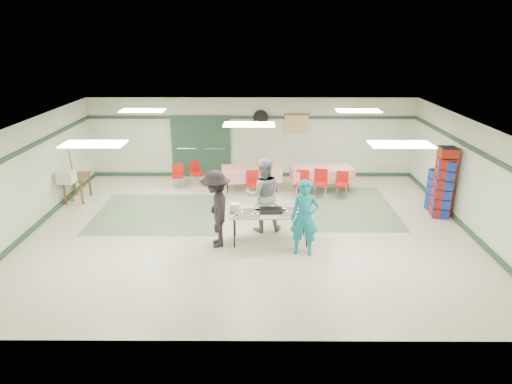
{
  "coord_description": "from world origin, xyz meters",
  "views": [
    {
      "loc": [
        0.22,
        -10.69,
        4.76
      ],
      "look_at": [
        0.17,
        -0.3,
        1.09
      ],
      "focal_mm": 32.0,
      "sensor_mm": 36.0,
      "label": 1
    }
  ],
  "objects_px": {
    "serving_table": "(270,214)",
    "chair_c": "(342,182)",
    "broom": "(73,174)",
    "dining_table_a": "(322,173)",
    "crate_stack_blue_a": "(435,190)",
    "chair_a": "(321,180)",
    "volunteer_grey": "(263,195)",
    "volunteer_dark": "(216,209)",
    "chair_b": "(302,181)",
    "chair_d": "(253,181)",
    "office_printer": "(66,177)",
    "printer_table": "(76,179)",
    "crate_stack_blue_b": "(443,189)",
    "volunteer_teal": "(305,218)",
    "chair_loose_b": "(178,173)",
    "crate_stack_red": "(444,183)",
    "chair_loose_a": "(196,171)",
    "dining_table_b": "(251,173)"
  },
  "relations": [
    {
      "from": "serving_table",
      "to": "chair_c",
      "type": "distance_m",
      "value": 3.89
    },
    {
      "from": "chair_c",
      "to": "broom",
      "type": "xyz_separation_m",
      "value": [
        -7.98,
        -0.28,
        0.3
      ]
    },
    {
      "from": "dining_table_a",
      "to": "chair_c",
      "type": "bearing_deg",
      "value": -51.72
    },
    {
      "from": "crate_stack_blue_a",
      "to": "chair_a",
      "type": "bearing_deg",
      "value": 160.09
    },
    {
      "from": "serving_table",
      "to": "chair_a",
      "type": "distance_m",
      "value": 3.55
    },
    {
      "from": "volunteer_grey",
      "to": "volunteer_dark",
      "type": "height_order",
      "value": "volunteer_grey"
    },
    {
      "from": "volunteer_dark",
      "to": "chair_c",
      "type": "height_order",
      "value": "volunteer_dark"
    },
    {
      "from": "volunteer_dark",
      "to": "chair_b",
      "type": "bearing_deg",
      "value": 136.66
    },
    {
      "from": "chair_d",
      "to": "crate_stack_blue_a",
      "type": "height_order",
      "value": "crate_stack_blue_a"
    },
    {
      "from": "chair_a",
      "to": "broom",
      "type": "bearing_deg",
      "value": -170.6
    },
    {
      "from": "crate_stack_blue_a",
      "to": "chair_c",
      "type": "bearing_deg",
      "value": 155.43
    },
    {
      "from": "serving_table",
      "to": "chair_c",
      "type": "relative_size",
      "value": 2.48
    },
    {
      "from": "dining_table_a",
      "to": "crate_stack_blue_a",
      "type": "bearing_deg",
      "value": -34.88
    },
    {
      "from": "office_printer",
      "to": "volunteer_grey",
      "type": "bearing_deg",
      "value": -13.12
    },
    {
      "from": "volunteer_dark",
      "to": "printer_table",
      "type": "distance_m",
      "value": 5.35
    },
    {
      "from": "printer_table",
      "to": "chair_b",
      "type": "bearing_deg",
      "value": -0.0
    },
    {
      "from": "chair_d",
      "to": "crate_stack_blue_b",
      "type": "height_order",
      "value": "crate_stack_blue_b"
    },
    {
      "from": "crate_stack_blue_b",
      "to": "broom",
      "type": "relative_size",
      "value": 1.06
    },
    {
      "from": "volunteer_teal",
      "to": "chair_b",
      "type": "height_order",
      "value": "volunteer_teal"
    },
    {
      "from": "chair_loose_b",
      "to": "office_printer",
      "type": "height_order",
      "value": "office_printer"
    },
    {
      "from": "volunteer_grey",
      "to": "crate_stack_red",
      "type": "relative_size",
      "value": 0.97
    },
    {
      "from": "chair_loose_a",
      "to": "crate_stack_blue_b",
      "type": "xyz_separation_m",
      "value": [
        6.94,
        -2.6,
        0.31
      ]
    },
    {
      "from": "dining_table_b",
      "to": "chair_b",
      "type": "distance_m",
      "value": 1.65
    },
    {
      "from": "volunteer_grey",
      "to": "chair_loose_a",
      "type": "bearing_deg",
      "value": -66.07
    },
    {
      "from": "crate_stack_blue_a",
      "to": "crate_stack_red",
      "type": "relative_size",
      "value": 0.61
    },
    {
      "from": "volunteer_grey",
      "to": "office_printer",
      "type": "bearing_deg",
      "value": -22.85
    },
    {
      "from": "crate_stack_blue_a",
      "to": "volunteer_grey",
      "type": "bearing_deg",
      "value": -164.13
    },
    {
      "from": "chair_c",
      "to": "chair_loose_b",
      "type": "relative_size",
      "value": 1.02
    },
    {
      "from": "crate_stack_blue_b",
      "to": "office_printer",
      "type": "distance_m",
      "value": 10.32
    },
    {
      "from": "volunteer_dark",
      "to": "dining_table_b",
      "type": "height_order",
      "value": "volunteer_dark"
    },
    {
      "from": "chair_loose_a",
      "to": "printer_table",
      "type": "xyz_separation_m",
      "value": [
        -3.36,
        -1.35,
        0.15
      ]
    },
    {
      "from": "volunteer_dark",
      "to": "chair_b",
      "type": "xyz_separation_m",
      "value": [
        2.3,
        3.36,
        -0.41
      ]
    },
    {
      "from": "volunteer_teal",
      "to": "broom",
      "type": "distance_m",
      "value": 7.36
    },
    {
      "from": "volunteer_grey",
      "to": "printer_table",
      "type": "relative_size",
      "value": 1.93
    },
    {
      "from": "chair_b",
      "to": "printer_table",
      "type": "distance_m",
      "value": 6.71
    },
    {
      "from": "chair_d",
      "to": "chair_loose_a",
      "type": "bearing_deg",
      "value": 142.88
    },
    {
      "from": "chair_b",
      "to": "chair_loose_b",
      "type": "relative_size",
      "value": 1.05
    },
    {
      "from": "chair_loose_a",
      "to": "crate_stack_blue_a",
      "type": "distance_m",
      "value": 7.26
    },
    {
      "from": "chair_a",
      "to": "chair_loose_b",
      "type": "bearing_deg",
      "value": 176.47
    },
    {
      "from": "crate_stack_blue_b",
      "to": "chair_d",
      "type": "bearing_deg",
      "value": 162.88
    },
    {
      "from": "volunteer_dark",
      "to": "chair_loose_a",
      "type": "distance_m",
      "value": 4.52
    },
    {
      "from": "chair_c",
      "to": "printer_table",
      "type": "relative_size",
      "value": 0.82
    },
    {
      "from": "crate_stack_red",
      "to": "office_printer",
      "type": "bearing_deg",
      "value": 176.67
    },
    {
      "from": "dining_table_a",
      "to": "crate_stack_blue_a",
      "type": "relative_size",
      "value": 1.67
    },
    {
      "from": "serving_table",
      "to": "broom",
      "type": "xyz_separation_m",
      "value": [
        -5.73,
        2.88,
        0.06
      ]
    },
    {
      "from": "chair_c",
      "to": "office_printer",
      "type": "xyz_separation_m",
      "value": [
        -7.9,
        -0.95,
        0.44
      ]
    },
    {
      "from": "volunteer_teal",
      "to": "chair_a",
      "type": "relative_size",
      "value": 2.03
    },
    {
      "from": "chair_a",
      "to": "crate_stack_blue_b",
      "type": "bearing_deg",
      "value": -20.21
    },
    {
      "from": "volunteer_grey",
      "to": "chair_d",
      "type": "relative_size",
      "value": 2.31
    },
    {
      "from": "volunteer_dark",
      "to": "chair_c",
      "type": "relative_size",
      "value": 2.3
    }
  ]
}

